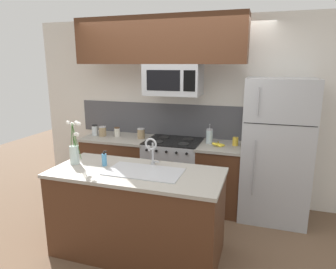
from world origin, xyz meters
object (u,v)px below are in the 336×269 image
at_px(stove_range, 173,172).
at_px(storage_jar_squat, 141,133).
at_px(sink_faucet, 151,148).
at_px(dish_soap_bottle, 104,160).
at_px(storage_jar_tall, 95,130).
at_px(storage_jar_short, 117,132).
at_px(refrigerator, 276,150).
at_px(banana_bunch, 218,145).
at_px(microwave, 173,80).
at_px(storage_jar_medium, 103,131).
at_px(flower_vase, 75,151).
at_px(coffee_tin, 235,141).
at_px(french_press, 209,136).

height_order(stove_range, storage_jar_squat, storage_jar_squat).
bearing_deg(sink_faucet, dish_soap_bottle, -161.53).
distance_m(storage_jar_tall, storage_jar_short, 0.36).
height_order(refrigerator, dish_soap_bottle, refrigerator).
bearing_deg(banana_bunch, microwave, 176.33).
xyz_separation_m(refrigerator, storage_jar_medium, (-2.45, -0.04, 0.08)).
height_order(storage_jar_tall, sink_faucet, sink_faucet).
bearing_deg(flower_vase, refrigerator, 31.13).
height_order(microwave, storage_jar_tall, microwave).
xyz_separation_m(coffee_tin, dish_soap_bottle, (-1.24, -1.25, 0.01)).
relative_size(storage_jar_tall, banana_bunch, 0.85).
bearing_deg(storage_jar_short, stove_range, -0.99).
distance_m(storage_jar_tall, coffee_tin, 2.08).
xyz_separation_m(banana_bunch, dish_soap_bottle, (-1.03, -1.14, 0.05)).
xyz_separation_m(stove_range, banana_bunch, (0.63, -0.06, 0.47)).
xyz_separation_m(stove_range, storage_jar_short, (-0.88, 0.02, 0.52)).
bearing_deg(dish_soap_bottle, sink_faucet, 18.47).
distance_m(storage_jar_tall, french_press, 1.73).
bearing_deg(sink_faucet, storage_jar_medium, 138.90).
relative_size(microwave, storage_jar_medium, 5.11).
height_order(french_press, sink_faucet, sink_faucet).
bearing_deg(storage_jar_tall, dish_soap_bottle, -54.88).
distance_m(coffee_tin, sink_faucet, 1.34).
distance_m(storage_jar_short, sink_faucet, 1.43).
relative_size(stove_range, banana_bunch, 4.92).
xyz_separation_m(stove_range, dish_soap_bottle, (-0.40, -1.20, 0.52)).
relative_size(refrigerator, storage_jar_tall, 11.16).
bearing_deg(storage_jar_squat, storage_jar_short, -178.94).
distance_m(banana_bunch, flower_vase, 1.81).
bearing_deg(flower_vase, microwave, 58.89).
bearing_deg(banana_bunch, sink_faucet, -119.66).
distance_m(storage_jar_short, flower_vase, 1.27).
xyz_separation_m(storage_jar_medium, dish_soap_bottle, (0.70, -1.19, -0.00)).
bearing_deg(banana_bunch, flower_vase, -139.27).
height_order(refrigerator, sink_faucet, refrigerator).
bearing_deg(dish_soap_bottle, storage_jar_squat, 94.47).
bearing_deg(refrigerator, sink_faucet, -140.20).
relative_size(storage_jar_tall, french_press, 0.60).
bearing_deg(storage_jar_squat, banana_bunch, -4.24).
xyz_separation_m(refrigerator, storage_jar_tall, (-2.58, -0.04, 0.09)).
relative_size(banana_bunch, french_press, 0.71).
height_order(refrigerator, storage_jar_squat, refrigerator).
distance_m(refrigerator, flower_vase, 2.44).
xyz_separation_m(banana_bunch, coffee_tin, (0.21, 0.11, 0.03)).
xyz_separation_m(refrigerator, flower_vase, (-2.09, -1.26, 0.15)).
bearing_deg(sink_faucet, refrigerator, 39.80).
distance_m(microwave, storage_jar_short, 1.17).
height_order(microwave, flower_vase, microwave).
xyz_separation_m(storage_jar_short, french_press, (1.37, 0.04, 0.03)).
xyz_separation_m(stove_range, microwave, (0.00, -0.02, 1.30)).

